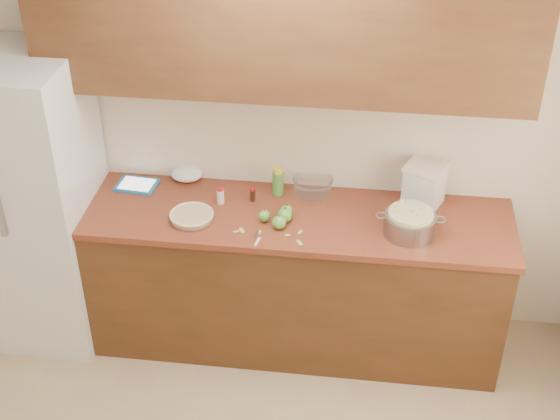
# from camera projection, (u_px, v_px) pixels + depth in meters

# --- Properties ---
(room_shell) EXTENTS (3.60, 3.60, 3.60)m
(room_shell) POSITION_uv_depth(u_px,v_px,m) (229.00, 347.00, 2.96)
(room_shell) COLOR tan
(room_shell) RESTS_ON ground
(counter_run) EXTENTS (2.64, 0.68, 0.92)m
(counter_run) POSITION_uv_depth(u_px,v_px,m) (279.00, 277.00, 4.65)
(counter_run) COLOR #5B2F19
(counter_run) RESTS_ON ground
(upper_cabinets) EXTENTS (2.60, 0.34, 0.70)m
(upper_cabinets) POSITION_uv_depth(u_px,v_px,m) (282.00, 29.00, 3.94)
(upper_cabinets) COLOR brown
(upper_cabinets) RESTS_ON room_shell
(fridge) EXTENTS (0.70, 0.70, 1.80)m
(fridge) POSITION_uv_depth(u_px,v_px,m) (32.00, 202.00, 4.52)
(fridge) COLOR silver
(fridge) RESTS_ON ground
(pie) EXTENTS (0.26, 0.26, 0.04)m
(pie) POSITION_uv_depth(u_px,v_px,m) (192.00, 216.00, 4.33)
(pie) COLOR silver
(pie) RESTS_ON counter_run
(colander) EXTENTS (0.38, 0.28, 0.14)m
(colander) POSITION_uv_depth(u_px,v_px,m) (410.00, 223.00, 4.19)
(colander) COLOR gray
(colander) RESTS_ON counter_run
(flour_canister) EXTENTS (0.28, 0.28, 0.26)m
(flour_canister) POSITION_uv_depth(u_px,v_px,m) (424.00, 184.00, 4.40)
(flour_canister) COLOR silver
(flour_canister) RESTS_ON counter_run
(tablet) EXTENTS (0.25, 0.20, 0.02)m
(tablet) POSITION_uv_depth(u_px,v_px,m) (137.00, 185.00, 4.63)
(tablet) COLOR teal
(tablet) RESTS_ON counter_run
(paring_knife) EXTENTS (0.04, 0.16, 0.01)m
(paring_knife) POSITION_uv_depth(u_px,v_px,m) (257.00, 241.00, 4.17)
(paring_knife) COLOR gray
(paring_knife) RESTS_ON counter_run
(lemon_bottle) EXTENTS (0.07, 0.07, 0.18)m
(lemon_bottle) POSITION_uv_depth(u_px,v_px,m) (278.00, 181.00, 4.51)
(lemon_bottle) COLOR #4C8C38
(lemon_bottle) RESTS_ON counter_run
(cinnamon_shaker) EXTENTS (0.04, 0.04, 0.10)m
(cinnamon_shaker) POSITION_uv_depth(u_px,v_px,m) (220.00, 196.00, 4.45)
(cinnamon_shaker) COLOR beige
(cinnamon_shaker) RESTS_ON counter_run
(vanilla_bottle) EXTENTS (0.03, 0.03, 0.08)m
(vanilla_bottle) POSITION_uv_depth(u_px,v_px,m) (253.00, 195.00, 4.48)
(vanilla_bottle) COLOR black
(vanilla_bottle) RESTS_ON counter_run
(mixing_bowl) EXTENTS (0.24, 0.24, 0.09)m
(mixing_bowl) POSITION_uv_depth(u_px,v_px,m) (313.00, 184.00, 4.56)
(mixing_bowl) COLOR silver
(mixing_bowl) RESTS_ON counter_run
(paper_towel) EXTENTS (0.21, 0.18, 0.08)m
(paper_towel) POSITION_uv_depth(u_px,v_px,m) (187.00, 174.00, 4.67)
(paper_towel) COLOR white
(paper_towel) RESTS_ON counter_run
(apple_left) EXTENTS (0.07, 0.07, 0.08)m
(apple_left) POSITION_uv_depth(u_px,v_px,m) (264.00, 216.00, 4.31)
(apple_left) COLOR #589937
(apple_left) RESTS_ON counter_run
(apple_center) EXTENTS (0.07, 0.07, 0.08)m
(apple_center) POSITION_uv_depth(u_px,v_px,m) (287.00, 211.00, 4.35)
(apple_center) COLOR #589937
(apple_center) RESTS_ON counter_run
(apple_front) EXTENTS (0.08, 0.08, 0.09)m
(apple_front) POSITION_uv_depth(u_px,v_px,m) (279.00, 222.00, 4.25)
(apple_front) COLOR #589937
(apple_front) RESTS_ON counter_run
(apple_extra) EXTENTS (0.08, 0.08, 0.09)m
(apple_extra) POSITION_uv_depth(u_px,v_px,m) (285.00, 215.00, 4.30)
(apple_extra) COLOR #589937
(apple_extra) RESTS_ON counter_run
(peel_a) EXTENTS (0.01, 0.03, 0.00)m
(peel_a) POSITION_uv_depth(u_px,v_px,m) (260.00, 232.00, 4.24)
(peel_a) COLOR #8FC761
(peel_a) RESTS_ON counter_run
(peel_b) EXTENTS (0.03, 0.02, 0.00)m
(peel_b) POSITION_uv_depth(u_px,v_px,m) (288.00, 235.00, 4.22)
(peel_b) COLOR #8FC761
(peel_b) RESTS_ON counter_run
(peel_c) EXTENTS (0.03, 0.04, 0.00)m
(peel_c) POSITION_uv_depth(u_px,v_px,m) (300.00, 232.00, 4.24)
(peel_c) COLOR #8FC761
(peel_c) RESTS_ON counter_run
(peel_d) EXTENTS (0.03, 0.03, 0.00)m
(peel_d) POSITION_uv_depth(u_px,v_px,m) (236.00, 231.00, 4.24)
(peel_d) COLOR #8FC761
(peel_d) RESTS_ON counter_run
(peel_e) EXTENTS (0.04, 0.05, 0.00)m
(peel_e) POSITION_uv_depth(u_px,v_px,m) (300.00, 243.00, 4.16)
(peel_e) COLOR #8FC761
(peel_e) RESTS_ON counter_run
(peel_f) EXTENTS (0.04, 0.05, 0.00)m
(peel_f) POSITION_uv_depth(u_px,v_px,m) (242.00, 230.00, 4.25)
(peel_f) COLOR #8FC761
(peel_f) RESTS_ON counter_run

